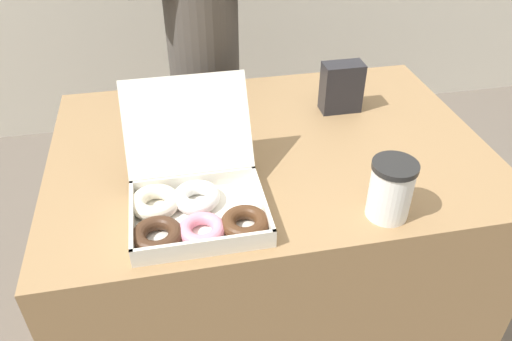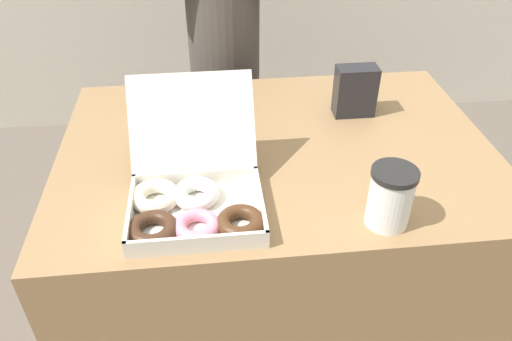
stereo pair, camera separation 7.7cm
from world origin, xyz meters
TOP-DOWN VIEW (x-y plane):
  - ground_plane at (0.00, 0.00)m, footprint 14.00×14.00m
  - table at (0.00, 0.00)m, footprint 1.12×0.78m
  - donut_box at (-0.22, -0.23)m, footprint 0.32×0.35m
  - coffee_cup at (0.19, -0.31)m, footprint 0.10×0.10m
  - napkin_holder at (0.24, 0.14)m, footprint 0.11×0.06m

SIDE VIEW (x-z plane):
  - ground_plane at x=0.00m, z-range 0.00..0.00m
  - table at x=0.00m, z-range 0.00..0.76m
  - donut_box at x=-0.22m, z-range 0.68..0.91m
  - coffee_cup at x=0.19m, z-range 0.76..0.89m
  - napkin_holder at x=0.24m, z-range 0.76..0.90m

